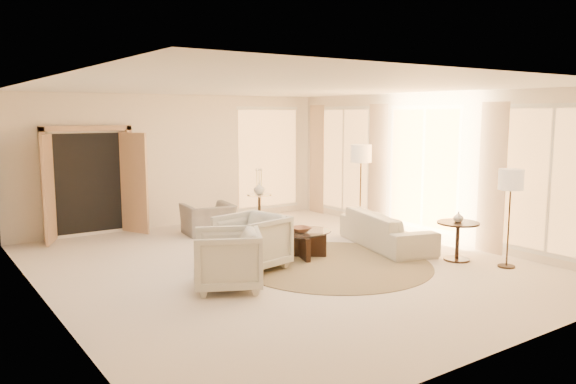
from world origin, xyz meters
TOP-DOWN VIEW (x-y plane):
  - room at (0.00, 0.00)m, footprint 7.04×8.04m
  - windows_right at (3.45, 0.10)m, footprint 0.10×6.40m
  - window_back_corner at (2.30, 3.95)m, footprint 1.70×0.10m
  - curtains_right at (3.40, 1.00)m, footprint 0.06×5.20m
  - french_doors at (-1.90, 3.82)m, footprint 1.95×0.66m
  - area_rug at (0.70, -0.48)m, footprint 4.07×4.07m
  - sofa at (2.26, -0.05)m, footprint 1.39×2.32m
  - armchair_left at (-0.51, 0.07)m, footprint 1.02×1.06m
  - armchair_right at (-1.31, -0.60)m, footprint 1.14×1.17m
  - accent_chair at (0.08, 2.75)m, footprint 1.00×0.71m
  - coffee_table at (0.55, 0.24)m, footprint 1.45×1.45m
  - end_table at (2.53, -1.41)m, footprint 0.68×0.68m
  - side_table at (1.57, 3.19)m, footprint 0.55×0.55m
  - floor_lamp_near at (2.90, 1.37)m, footprint 0.43×0.43m
  - floor_lamp_far at (2.83, -2.14)m, footprint 0.38×0.38m
  - bowl at (0.55, 0.24)m, footprint 0.34×0.34m
  - end_vase at (2.53, -1.41)m, footprint 0.19×0.19m
  - side_vase at (1.57, 3.19)m, footprint 0.26×0.26m

SIDE VIEW (x-z plane):
  - area_rug at x=0.70m, z-range 0.00..0.01m
  - coffee_table at x=0.55m, z-range 0.06..0.48m
  - sofa at x=2.26m, z-range 0.00..0.64m
  - side_table at x=1.57m, z-range 0.07..0.71m
  - accent_chair at x=0.08m, z-range 0.00..0.82m
  - end_table at x=2.53m, z-range 0.12..0.76m
  - armchair_right at x=-1.31m, z-range 0.00..0.91m
  - armchair_left at x=-0.51m, z-range 0.00..0.94m
  - bowl at x=0.55m, z-range 0.43..0.51m
  - end_vase at x=2.53m, z-range 0.64..0.81m
  - side_vase at x=1.57m, z-range 0.63..0.90m
  - french_doors at x=-1.90m, z-range -0.01..2.15m
  - curtains_right at x=3.40m, z-range 0.00..2.60m
  - floor_lamp_far at x=2.83m, z-range 0.55..2.10m
  - windows_right at x=3.45m, z-range 0.15..2.55m
  - window_back_corner at x=2.30m, z-range 0.15..2.55m
  - room at x=0.00m, z-range -0.02..2.81m
  - floor_lamp_near at x=2.90m, z-range 0.62..2.39m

